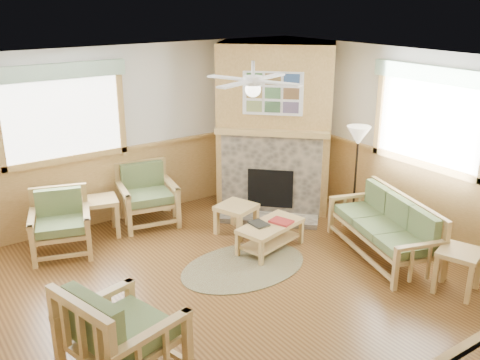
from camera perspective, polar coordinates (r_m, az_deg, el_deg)
floor at (r=6.61m, az=0.65°, el=-11.83°), size 6.00×6.00×0.01m
ceiling at (r=5.70m, az=0.75°, el=12.12°), size 6.00×6.00×0.01m
wall_back at (r=8.53m, az=-11.16°, el=4.95°), size 6.00×0.02×2.70m
wall_right at (r=8.07m, az=18.33°, el=3.49°), size 0.02×6.00×2.70m
wainscot at (r=6.34m, az=0.67°, el=-7.54°), size 6.00×6.00×1.10m
fireplace at (r=8.78m, az=3.80°, el=5.67°), size 3.11×3.11×2.70m
window_back at (r=7.92m, az=-19.01°, el=11.88°), size 1.90×0.16×1.50m
window_right at (r=7.70m, az=20.27°, el=11.56°), size 0.16×1.90×1.50m
ceiling_fan at (r=6.12m, az=1.41°, el=12.24°), size 1.59×1.59×0.36m
sofa at (r=7.52m, az=14.99°, el=-4.91°), size 1.93×1.25×0.83m
armchair_back_left at (r=7.72m, az=-18.61°, el=-4.47°), size 0.97×0.97×0.87m
armchair_back_right at (r=8.38m, az=-9.86°, el=-1.62°), size 0.97×0.97×0.92m
armchair_left at (r=5.16m, az=-12.39°, el=-15.53°), size 1.10×1.10×1.01m
coffee_table at (r=7.52m, az=3.25°, el=-6.05°), size 1.07×0.71×0.39m
end_table_chairs at (r=8.18m, az=-14.66°, el=-3.83°), size 0.61×0.60×0.57m
end_table_sofa at (r=6.99m, az=22.18°, el=-8.96°), size 0.61×0.60×0.54m
footstool at (r=8.01m, az=-0.40°, el=-4.17°), size 0.65×0.65×0.45m
braided_rug at (r=7.14m, az=0.41°, el=-9.20°), size 2.31×2.31×0.01m
floor_lamp_right at (r=8.32m, az=12.22°, el=0.42°), size 0.36×0.36×1.57m
book_red at (r=7.48m, az=4.42°, el=-4.33°), size 0.31×0.36×0.03m
book_dark at (r=7.40m, az=2.02°, el=-4.60°), size 0.20×0.27×0.03m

